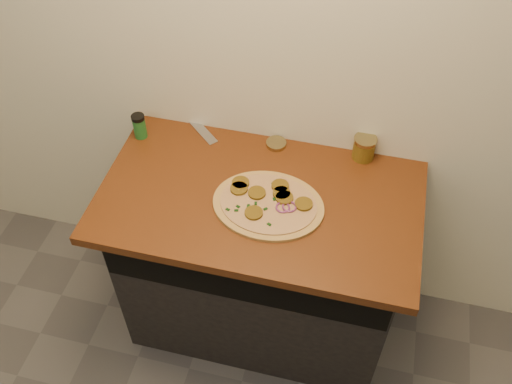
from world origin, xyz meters
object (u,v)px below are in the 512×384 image
(chefs_knife, at_px, (192,119))
(spice_shaker, at_px, (139,126))
(pizza, at_px, (268,203))
(salsa_jar, at_px, (364,148))

(chefs_knife, relative_size, spice_shaker, 2.27)
(pizza, distance_m, spice_shaker, 0.64)
(chefs_knife, height_order, spice_shaker, spice_shaker)
(chefs_knife, bearing_deg, pizza, -42.70)
(chefs_knife, distance_m, spice_shaker, 0.23)
(chefs_knife, relative_size, salsa_jar, 2.49)
(chefs_knife, bearing_deg, spice_shaker, -139.80)
(salsa_jar, distance_m, spice_shaker, 0.90)
(chefs_knife, height_order, salsa_jar, salsa_jar)
(pizza, height_order, chefs_knife, pizza)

